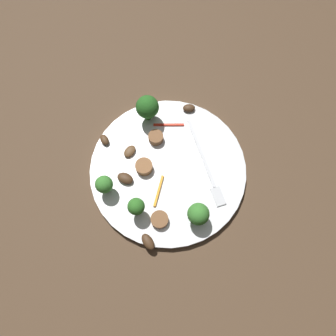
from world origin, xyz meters
TOP-DOWN VIEW (x-y plane):
  - ground_plane at (0.00, 0.00)m, footprint 1.40×1.40m
  - plate at (0.00, 0.00)m, footprint 0.29×0.29m
  - fork at (0.04, 0.06)m, footprint 0.17×0.07m
  - broccoli_floret_0 at (-0.11, 0.03)m, footprint 0.04×0.04m
  - broccoli_floret_1 at (-0.03, -0.11)m, footprint 0.03×0.03m
  - broccoli_floret_2 at (0.03, -0.09)m, footprint 0.03×0.03m
  - broccoli_floret_3 at (0.11, -0.01)m, footprint 0.04×0.04m
  - sausage_slice_0 at (-0.03, -0.04)m, footprint 0.04×0.04m
  - sausage_slice_1 at (0.07, -0.07)m, footprint 0.04×0.04m
  - sausage_slice_2 at (-0.06, 0.02)m, footprint 0.03×0.03m
  - mushroom_0 at (-0.12, -0.07)m, footprint 0.02×0.02m
  - mushroom_1 at (0.09, -0.11)m, footprint 0.03×0.02m
  - mushroom_2 at (-0.08, 0.11)m, footprint 0.03×0.03m
  - mushroom_3 at (-0.07, -0.04)m, footprint 0.03×0.03m
  - mushroom_4 at (-0.03, -0.08)m, footprint 0.04×0.03m
  - pepper_strip_0 at (0.03, -0.04)m, footprint 0.04×0.05m
  - pepper_strip_1 at (-0.07, 0.05)m, footprint 0.04×0.05m

SIDE VIEW (x-z plane):
  - ground_plane at x=0.00m, z-range 0.00..0.00m
  - plate at x=0.00m, z-range 0.00..0.01m
  - pepper_strip_1 at x=-0.07m, z-range 0.01..0.02m
  - fork at x=0.04m, z-range 0.01..0.02m
  - pepper_strip_0 at x=0.03m, z-range 0.01..0.02m
  - mushroom_3 at x=-0.07m, z-range 0.01..0.02m
  - mushroom_2 at x=-0.08m, z-range 0.01..0.03m
  - mushroom_0 at x=-0.12m, z-range 0.01..0.03m
  - mushroom_1 at x=0.09m, z-range 0.01..0.03m
  - sausage_slice_1 at x=0.07m, z-range 0.01..0.03m
  - mushroom_4 at x=-0.03m, z-range 0.01..0.03m
  - sausage_slice_2 at x=-0.06m, z-range 0.01..0.03m
  - sausage_slice_0 at x=-0.03m, z-range 0.01..0.03m
  - broccoli_floret_1 at x=-0.03m, z-range 0.02..0.07m
  - broccoli_floret_3 at x=0.11m, z-range 0.02..0.07m
  - broccoli_floret_2 at x=0.03m, z-range 0.02..0.07m
  - broccoli_floret_0 at x=-0.11m, z-range 0.02..0.09m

